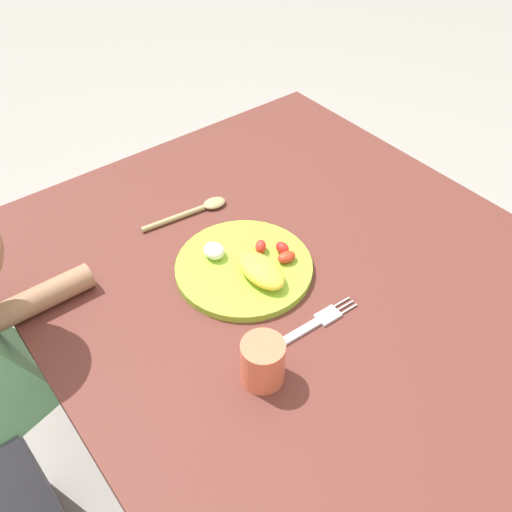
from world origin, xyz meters
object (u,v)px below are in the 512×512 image
fork (307,328)px  spoon (197,210)px  plate (247,267)px  drinking_cup (263,362)px

fork → spoon: size_ratio=1.08×
plate → spoon: 0.21m
spoon → drinking_cup: size_ratio=2.39×
plate → spoon: plate is taller
plate → fork: bearing=-0.8°
fork → drinking_cup: size_ratio=2.58×
spoon → plate: bearing=-90.1°
fork → spoon: 0.38m
fork → drinking_cup: bearing=-164.2°
drinking_cup → spoon: bearing=160.2°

